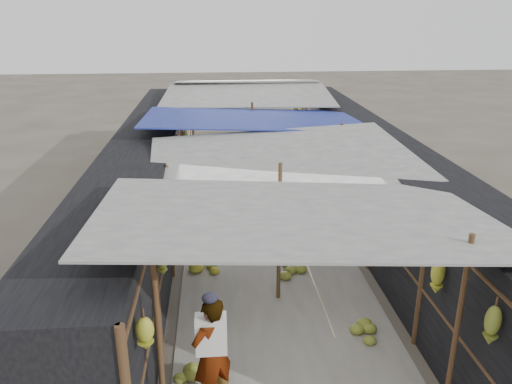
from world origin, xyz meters
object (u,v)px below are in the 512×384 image
object	(u,v)px
vendor_seated	(310,175)
vendor_elderly	(212,353)
crate_near	(305,247)
black_basin	(289,196)
shopper_blue	(225,165)

from	to	relation	value
vendor_seated	vendor_elderly	bearing A→B (deg)	-9.99
crate_near	vendor_elderly	bearing A→B (deg)	-125.27
crate_near	vendor_seated	xyz separation A→B (m)	(0.89, 4.15, 0.28)
vendor_elderly	vendor_seated	distance (m)	8.92
vendor_seated	crate_near	bearing A→B (deg)	-3.09
black_basin	vendor_elderly	bearing A→B (deg)	-105.76
crate_near	vendor_elderly	size ratio (longest dim) A/B	0.33
crate_near	shopper_blue	distance (m)	4.86
shopper_blue	crate_near	bearing A→B (deg)	-105.60
black_basin	vendor_seated	xyz separation A→B (m)	(0.73, 0.74, 0.35)
black_basin	vendor_seated	bearing A→B (deg)	45.10
black_basin	shopper_blue	size ratio (longest dim) A/B	0.44
shopper_blue	vendor_seated	distance (m)	2.53
black_basin	vendor_seated	world-z (taller)	vendor_seated
vendor_elderly	shopper_blue	bearing A→B (deg)	-127.81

